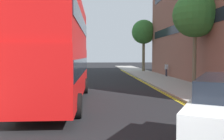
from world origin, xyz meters
The scene contains 8 objects.
sidewalk_right centered at (6.50, 16.00, 0.07)m, with size 4.00×80.00×0.14m, color #9E9991.
sidewalk_left centered at (-6.50, 16.00, 0.07)m, with size 4.00×80.00×0.14m, color #9E9991.
kerb_line_outer centered at (4.40, 14.00, 0.00)m, with size 0.10×56.00×0.01m, color yellow.
kerb_line_inner centered at (4.24, 14.00, 0.00)m, with size 0.10×56.00×0.01m, color yellow.
double_decker_bus_away centered at (-2.39, 10.85, 3.03)m, with size 2.88×10.83×5.64m.
pedestrian_far centered at (8.09, 25.77, 0.99)m, with size 0.34×0.22×1.62m.
street_tree_near centered at (7.33, 35.69, 6.32)m, with size 3.80×3.80×8.15m.
street_tree_mid centered at (7.60, 16.51, 5.85)m, with size 3.61×3.61×7.55m.
Camera 1 is at (-0.48, -2.61, 2.61)m, focal length 38.93 mm.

